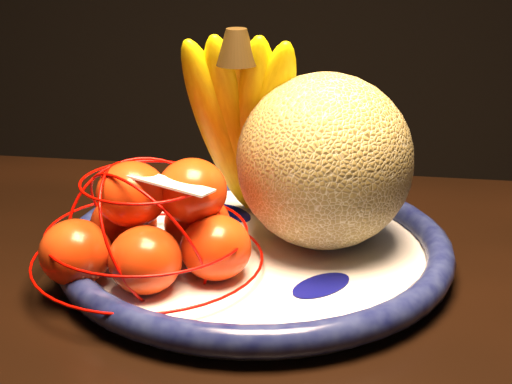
# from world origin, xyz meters

# --- Properties ---
(fruit_bowl) EXTENTS (0.38, 0.38, 0.03)m
(fruit_bowl) POSITION_xyz_m (0.09, 0.09, 0.75)
(fruit_bowl) COLOR white
(fruit_bowl) RESTS_ON dining_table
(cantaloupe) EXTENTS (0.17, 0.17, 0.17)m
(cantaloupe) POSITION_xyz_m (0.16, 0.11, 0.84)
(cantaloupe) COLOR olive
(cantaloupe) RESTS_ON fruit_bowl
(banana_bunch) EXTENTS (0.15, 0.14, 0.22)m
(banana_bunch) POSITION_xyz_m (0.08, 0.16, 0.87)
(banana_bunch) COLOR yellow
(banana_bunch) RESTS_ON fruit_bowl
(mandarin_bag) EXTENTS (0.21, 0.21, 0.13)m
(mandarin_bag) POSITION_xyz_m (0.00, 0.04, 0.79)
(mandarin_bag) COLOR #FF4E18
(mandarin_bag) RESTS_ON fruit_bowl
(price_tag) EXTENTS (0.08, 0.05, 0.01)m
(price_tag) POSITION_xyz_m (0.03, 0.02, 0.85)
(price_tag) COLOR white
(price_tag) RESTS_ON mandarin_bag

